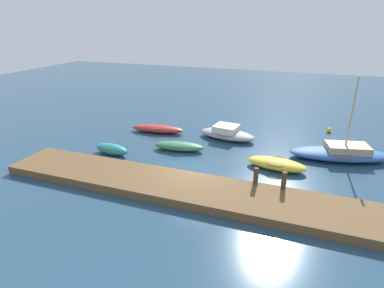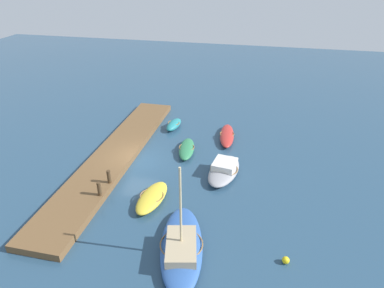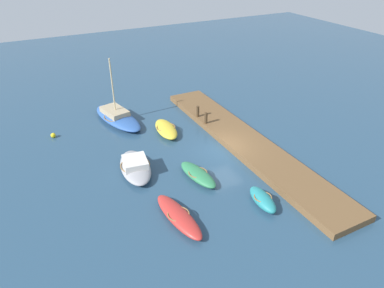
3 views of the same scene
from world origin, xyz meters
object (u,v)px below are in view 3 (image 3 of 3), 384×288
at_px(dinghy_teal, 263,199).
at_px(mooring_post_west, 206,118).
at_px(rowboat_yellow, 166,129).
at_px(marker_buoy, 53,135).
at_px(rowboat_red, 179,216).
at_px(rowboat_green, 198,174).
at_px(mooring_post_mid_west, 198,111).
at_px(motorboat_grey, 135,166).
at_px(sailboat_blue, 117,117).

xyz_separation_m(dinghy_teal, mooring_post_west, (10.02, -1.72, 0.59)).
xyz_separation_m(rowboat_yellow, marker_buoy, (3.33, 8.28, -0.14)).
distance_m(rowboat_red, rowboat_green, 4.17).
xyz_separation_m(mooring_post_west, mooring_post_mid_west, (1.43, 0.00, 0.01)).
distance_m(dinghy_teal, marker_buoy, 17.21).
distance_m(motorboat_grey, rowboat_red, 5.69).
relative_size(dinghy_teal, mooring_post_mid_west, 2.76).
distance_m(sailboat_blue, mooring_post_mid_west, 6.93).
bearing_deg(dinghy_teal, motorboat_grey, 46.65).
relative_size(sailboat_blue, marker_buoy, 17.31).
height_order(motorboat_grey, sailboat_blue, sailboat_blue).
relative_size(rowboat_red, sailboat_blue, 0.66).
bearing_deg(rowboat_green, dinghy_teal, -159.75).
distance_m(dinghy_teal, mooring_post_west, 10.19).
bearing_deg(rowboat_yellow, mooring_post_mid_west, -72.88).
bearing_deg(rowboat_red, rowboat_green, -49.19).
relative_size(motorboat_grey, sailboat_blue, 0.68).
bearing_deg(rowboat_green, rowboat_yellow, -13.57).
height_order(mooring_post_mid_west, marker_buoy, mooring_post_mid_west).
xyz_separation_m(rowboat_red, mooring_post_mid_west, (10.44, -6.75, 0.65)).
relative_size(rowboat_yellow, motorboat_grey, 0.81).
height_order(sailboat_blue, mooring_post_mid_west, sailboat_blue).
relative_size(sailboat_blue, mooring_post_mid_west, 7.01).
bearing_deg(marker_buoy, dinghy_teal, -145.26).
bearing_deg(motorboat_grey, marker_buoy, 37.86).
height_order(rowboat_yellow, sailboat_blue, sailboat_blue).
height_order(motorboat_grey, rowboat_green, motorboat_grey).
distance_m(rowboat_yellow, marker_buoy, 8.93).
bearing_deg(dinghy_teal, sailboat_blue, 23.65).
height_order(sailboat_blue, rowboat_green, sailboat_blue).
bearing_deg(rowboat_yellow, rowboat_green, -179.67).
height_order(mooring_post_west, marker_buoy, mooring_post_west).
bearing_deg(motorboat_grey, sailboat_blue, 0.15).
bearing_deg(marker_buoy, sailboat_blue, -84.99).
xyz_separation_m(dinghy_teal, rowboat_green, (4.07, 2.18, -0.05)).
bearing_deg(dinghy_teal, mooring_post_mid_west, -1.77).
bearing_deg(dinghy_teal, rowboat_yellow, 14.79).
height_order(dinghy_teal, motorboat_grey, motorboat_grey).
bearing_deg(rowboat_yellow, mooring_post_west, -97.74).
xyz_separation_m(motorboat_grey, rowboat_green, (-2.60, -3.39, -0.13)).
relative_size(motorboat_grey, mooring_post_mid_west, 4.79).
bearing_deg(dinghy_teal, marker_buoy, 41.52).
bearing_deg(mooring_post_mid_west, dinghy_teal, 171.45).
distance_m(motorboat_grey, marker_buoy, 8.59).
relative_size(motorboat_grey, marker_buoy, 11.82).
height_order(sailboat_blue, mooring_post_west, sailboat_blue).
relative_size(dinghy_teal, motorboat_grey, 0.58).
distance_m(rowboat_green, mooring_post_west, 7.15).
relative_size(rowboat_yellow, sailboat_blue, 0.55).
distance_m(mooring_post_mid_west, marker_buoy, 11.86).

